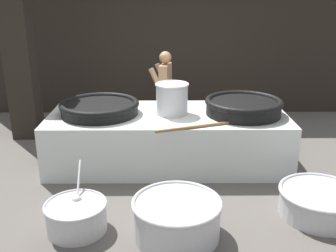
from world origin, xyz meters
TOP-DOWN VIEW (x-y plane):
  - ground_plane at (0.00, 0.00)m, footprint 60.00×60.00m
  - back_wall at (0.00, 2.70)m, footprint 7.75×0.24m
  - support_pillar at (-2.49, 1.17)m, footprint 0.44×0.44m
  - hearth_platform at (0.00, 0.00)m, footprint 3.47×1.43m
  - giant_wok_near at (-1.00, -0.01)m, footprint 1.15×1.15m
  - giant_wok_far at (1.09, -0.04)m, footprint 1.12×1.12m
  - stock_pot at (0.06, -0.01)m, footprint 0.49×0.49m
  - stirring_paddle at (0.50, -0.60)m, footprint 1.25×0.50m
  - cook at (-0.04, 1.20)m, footprint 0.41×0.59m
  - prep_bowl_vegetables at (-1.01, -1.80)m, footprint 0.68×0.89m
  - prep_bowl_meat at (1.75, -1.52)m, footprint 0.96×0.96m
  - prep_bowl_extra at (0.08, -1.91)m, footprint 0.96×0.96m

SIDE VIEW (x-z plane):
  - ground_plane at x=0.00m, z-range 0.00..0.00m
  - prep_bowl_meat at x=1.75m, z-range 0.02..0.34m
  - prep_bowl_vegetables at x=-1.01m, z-range -0.12..0.48m
  - prep_bowl_extra at x=0.08m, z-range 0.02..0.44m
  - hearth_platform at x=0.00m, z-range 0.00..0.77m
  - stirring_paddle at x=0.50m, z-range 0.77..0.81m
  - cook at x=-0.04m, z-range 0.06..1.57m
  - giant_wok_near at x=-1.00m, z-range 0.78..0.97m
  - giant_wok_far at x=1.09m, z-range 0.78..1.01m
  - stock_pot at x=0.06m, z-range 0.78..1.23m
  - back_wall at x=0.00m, z-range 0.00..3.58m
  - support_pillar at x=-2.49m, z-range 0.00..3.58m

